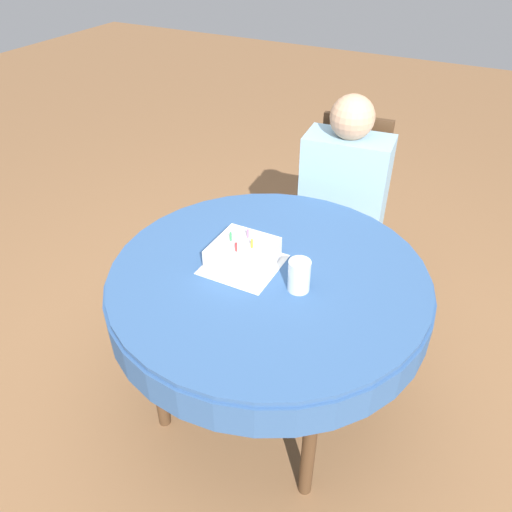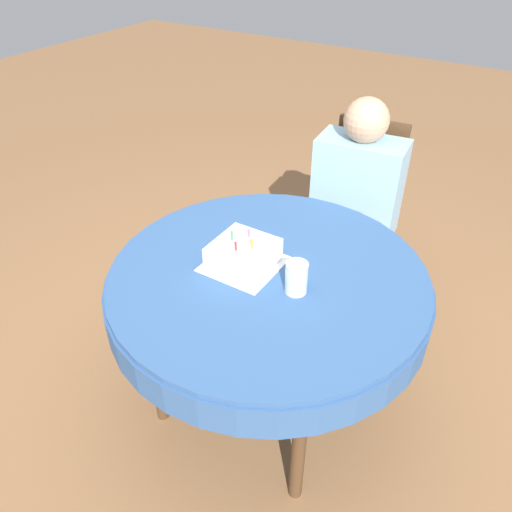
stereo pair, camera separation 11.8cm
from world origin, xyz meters
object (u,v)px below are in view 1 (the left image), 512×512
(birthday_cake, at_px, (243,254))
(drinking_glass, at_px, (299,276))
(person, at_px, (344,186))
(chair, at_px, (344,207))

(birthday_cake, bearing_deg, drinking_glass, -8.31)
(person, xyz_separation_m, birthday_cake, (-0.10, -0.84, 0.09))
(person, height_order, drinking_glass, person)
(chair, height_order, person, person)
(person, distance_m, birthday_cake, 0.85)
(person, bearing_deg, birthday_cake, -102.81)
(person, relative_size, birthday_cake, 5.18)
(birthday_cake, height_order, drinking_glass, birthday_cake)
(person, xyz_separation_m, drinking_glass, (0.14, -0.87, 0.10))
(chair, relative_size, person, 0.86)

